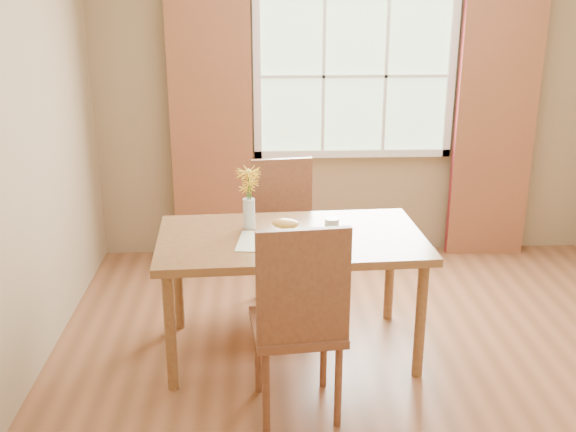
% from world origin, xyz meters
% --- Properties ---
extents(room, '(4.24, 3.84, 2.74)m').
position_xyz_m(room, '(0.00, 0.00, 1.35)').
color(room, brown).
rests_on(room, ground).
extents(window, '(1.62, 0.06, 1.32)m').
position_xyz_m(window, '(0.00, 1.87, 1.50)').
color(window, '#A9CC9A').
rests_on(window, room).
extents(curtain_left, '(0.65, 0.08, 2.20)m').
position_xyz_m(curtain_left, '(-1.15, 1.78, 1.10)').
color(curtain_left, maroon).
rests_on(curtain_left, room).
extents(curtain_right, '(0.65, 0.08, 2.20)m').
position_xyz_m(curtain_right, '(1.15, 1.78, 1.10)').
color(curtain_right, maroon).
rests_on(curtain_right, room).
extents(dining_table, '(1.63, 0.98, 0.77)m').
position_xyz_m(dining_table, '(-0.59, 0.20, 0.69)').
color(dining_table, olive).
rests_on(dining_table, room).
extents(chair_near, '(0.51, 0.51, 1.11)m').
position_xyz_m(chair_near, '(-0.58, -0.51, 0.61)').
color(chair_near, brown).
rests_on(chair_near, room).
extents(chair_far, '(0.49, 0.49, 1.04)m').
position_xyz_m(chair_far, '(-0.60, 0.91, 0.57)').
color(chair_far, brown).
rests_on(chair_far, room).
extents(placemat, '(0.49, 0.38, 0.01)m').
position_xyz_m(placemat, '(-0.68, 0.09, 0.78)').
color(placemat, beige).
rests_on(placemat, dining_table).
extents(plate, '(0.27, 0.27, 0.01)m').
position_xyz_m(plate, '(-0.63, 0.07, 0.78)').
color(plate, '#84CB32').
rests_on(plate, placemat).
extents(croissant_sandwich, '(0.18, 0.14, 0.12)m').
position_xyz_m(croissant_sandwich, '(-0.63, 0.11, 0.85)').
color(croissant_sandwich, '#F8AD54').
rests_on(croissant_sandwich, plate).
extents(water_glass, '(0.08, 0.08, 0.13)m').
position_xyz_m(water_glass, '(-0.35, 0.14, 0.83)').
color(water_glass, silver).
rests_on(water_glass, dining_table).
extents(flower_vase, '(0.16, 0.16, 0.38)m').
position_xyz_m(flower_vase, '(-0.84, 0.35, 1.01)').
color(flower_vase, silver).
rests_on(flower_vase, dining_table).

